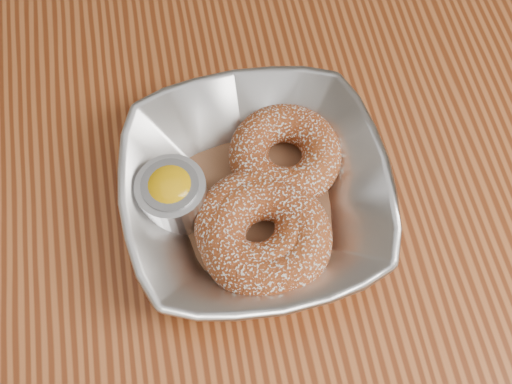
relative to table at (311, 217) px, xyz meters
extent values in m
plane|color=#565659|center=(0.00, 0.00, -0.65)|extent=(4.00, 4.00, 0.00)
cube|color=brown|center=(0.00, 0.00, 0.08)|extent=(1.20, 0.80, 0.04)
imported|color=#B6B9BE|center=(-0.06, -0.02, 0.13)|extent=(0.22, 0.22, 0.05)
cube|color=brown|center=(-0.06, -0.02, 0.11)|extent=(0.19, 0.19, 0.00)
torus|color=#8D3C18|center=(-0.03, 0.01, 0.13)|extent=(0.13, 0.13, 0.03)
torus|color=#8D3C18|center=(-0.06, -0.06, 0.13)|extent=(0.15, 0.15, 0.04)
torus|color=#8D3C18|center=(-0.07, -0.05, 0.13)|extent=(0.11, 0.11, 0.04)
cylinder|color=#B6B9BE|center=(-0.13, -0.01, 0.13)|extent=(0.06, 0.06, 0.04)
cylinder|color=gray|center=(-0.13, -0.01, 0.13)|extent=(0.05, 0.05, 0.04)
ellipsoid|color=#F8B507|center=(-0.13, -0.01, 0.15)|extent=(0.04, 0.04, 0.03)
camera|label=1|loc=(-0.10, -0.23, 0.57)|focal=42.00mm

